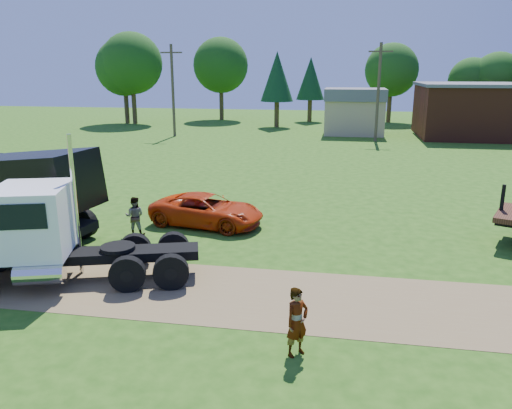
% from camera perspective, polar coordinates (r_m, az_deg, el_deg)
% --- Properties ---
extents(ground, '(140.00, 140.00, 0.00)m').
position_cam_1_polar(ground, '(15.62, -2.03, -10.24)').
color(ground, '#255111').
rests_on(ground, ground).
extents(dirt_track, '(120.00, 4.20, 0.01)m').
position_cam_1_polar(dirt_track, '(15.62, -2.03, -10.22)').
color(dirt_track, brown).
rests_on(dirt_track, ground).
extents(white_semi_tractor, '(7.98, 4.59, 4.73)m').
position_cam_1_polar(white_semi_tractor, '(17.35, -23.64, -3.18)').
color(white_semi_tractor, black).
rests_on(white_semi_tractor, ground).
extents(black_dump_truck, '(8.92, 3.85, 3.79)m').
position_cam_1_polar(black_dump_truck, '(22.20, -26.98, 1.54)').
color(black_dump_truck, black).
rests_on(black_dump_truck, ground).
extents(orange_pickup, '(5.33, 3.18, 1.39)m').
position_cam_1_polar(orange_pickup, '(22.08, -5.63, -0.63)').
color(orange_pickup, red).
rests_on(orange_pickup, ground).
extents(spectator_a, '(0.74, 0.74, 1.74)m').
position_cam_1_polar(spectator_a, '(12.30, 4.71, -13.24)').
color(spectator_a, '#999999').
rests_on(spectator_a, ground).
extents(spectator_b, '(0.88, 0.73, 1.64)m').
position_cam_1_polar(spectator_b, '(21.24, -13.70, -1.30)').
color(spectator_b, '#999999').
rests_on(spectator_b, ground).
extents(brick_building, '(15.40, 10.40, 5.30)m').
position_cam_1_polar(brick_building, '(55.99, 25.87, 9.66)').
color(brick_building, maroon).
rests_on(brick_building, ground).
extents(tan_shed, '(6.20, 5.40, 4.70)m').
position_cam_1_polar(tan_shed, '(53.96, 11.18, 10.47)').
color(tan_shed, tan).
rests_on(tan_shed, ground).
extents(utility_poles, '(42.20, 0.28, 9.00)m').
position_cam_1_polar(utility_poles, '(48.91, 13.81, 12.54)').
color(utility_poles, '#493C29').
rests_on(utility_poles, ground).
extents(tree_row, '(57.65, 14.19, 11.21)m').
position_cam_1_polar(tree_row, '(62.52, 6.62, 15.23)').
color(tree_row, '#3E3019').
rests_on(tree_row, ground).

